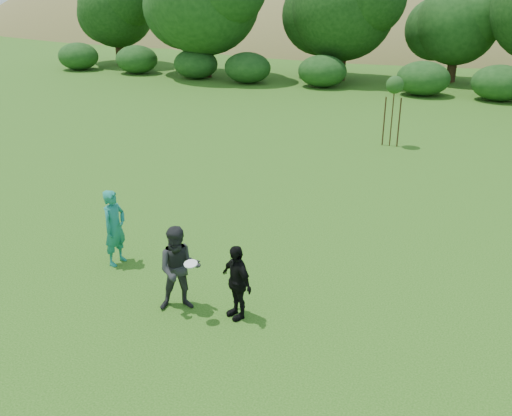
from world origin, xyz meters
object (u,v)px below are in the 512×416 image
at_px(player_grey, 179,269).
at_px(player_teal, 115,228).
at_px(player_black, 236,282).
at_px(sapling, 395,87).

bearing_deg(player_grey, player_teal, 124.22).
height_order(player_teal, player_grey, player_teal).
xyz_separation_m(player_black, sapling, (0.90, 14.02, 1.62)).
bearing_deg(sapling, player_grey, -98.50).
bearing_deg(player_grey, player_black, -22.00).
relative_size(player_black, sapling, 0.56).
bearing_deg(player_teal, sapling, -13.43).
bearing_deg(player_black, player_teal, -163.59).
xyz_separation_m(player_teal, player_grey, (2.41, -1.25, -0.02)).
distance_m(player_teal, sapling, 13.75).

